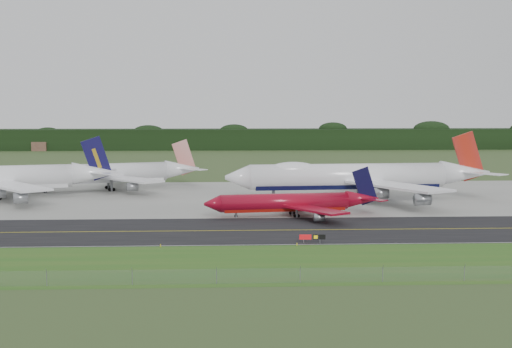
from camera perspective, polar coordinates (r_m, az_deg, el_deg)
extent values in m
plane|color=#365025|center=(151.23, 3.80, -4.23)|extent=(600.00, 600.00, 0.00)
cube|color=#275F1C|center=(117.17, 5.78, -7.08)|extent=(400.00, 30.00, 0.01)
cube|color=black|center=(147.31, 3.98, -4.48)|extent=(400.00, 32.00, 0.02)
cube|color=gray|center=(201.43, 2.14, -1.80)|extent=(400.00, 78.00, 0.01)
cube|color=gold|center=(147.31, 3.98, -4.48)|extent=(400.00, 0.40, 0.00)
cube|color=silver|center=(132.18, 4.77, -5.63)|extent=(400.00, 0.25, 0.00)
plane|color=slate|center=(104.41, 6.86, -8.03)|extent=(320.00, 0.00, 320.00)
cylinder|color=slate|center=(104.41, 6.86, -8.03)|extent=(0.10, 0.10, 2.20)
cube|color=black|center=(423.88, -0.47, 2.81)|extent=(700.00, 24.00, 12.00)
cylinder|color=white|center=(194.58, 7.29, -0.16)|extent=(53.47, 10.83, 6.74)
cube|color=black|center=(194.80, 7.28, -0.80)|extent=(50.70, 8.95, 2.36)
cone|color=white|center=(189.32, -1.50, -0.27)|extent=(7.14, 7.24, 6.74)
cone|color=white|center=(205.51, 16.39, 0.10)|extent=(14.50, 7.81, 6.74)
ellipsoid|color=white|center=(191.22, 2.98, 0.34)|extent=(14.16, 6.78, 4.30)
cube|color=white|center=(182.98, 11.26, -0.95)|extent=(23.12, 30.89, 0.58)
cube|color=white|center=(211.54, 8.69, -0.06)|extent=(19.54, 31.51, 0.58)
cube|color=#B22414|center=(205.46, 16.62, 1.37)|extent=(9.71, 1.29, 13.97)
cylinder|color=gray|center=(182.54, 9.95, -1.52)|extent=(3.89, 3.11, 2.83)
cylinder|color=gray|center=(210.00, 7.64, -0.59)|extent=(3.89, 3.11, 2.83)
cylinder|color=gray|center=(172.22, 13.18, -2.00)|extent=(3.89, 3.11, 2.83)
cylinder|color=gray|center=(224.13, 8.29, -0.22)|extent=(3.89, 3.11, 2.83)
cylinder|color=black|center=(191.20, 1.40, -2.01)|extent=(1.25, 0.64, 1.21)
cylinder|color=slate|center=(192.60, 8.78, -1.52)|extent=(1.01, 1.01, 4.51)
cylinder|color=black|center=(192.80, 8.77, -2.01)|extent=(1.26, 0.70, 1.21)
cylinder|color=slate|center=(199.69, 8.19, -1.27)|extent=(1.01, 1.01, 4.51)
cylinder|color=black|center=(199.88, 8.18, -1.74)|extent=(1.26, 0.70, 1.21)
cylinder|color=maroon|center=(164.80, 2.29, -2.26)|extent=(30.17, 8.16, 4.05)
cube|color=maroon|center=(164.98, 2.29, -2.71)|extent=(28.55, 6.95, 1.42)
cone|color=maroon|center=(161.86, -3.52, -2.41)|extent=(4.26, 4.53, 4.05)
cone|color=maroon|center=(170.00, 8.51, -1.98)|extent=(8.37, 5.10, 4.05)
cube|color=maroon|center=(158.17, 4.78, -2.86)|extent=(13.59, 16.90, 0.45)
cube|color=maroon|center=(174.11, 3.31, -2.09)|extent=(10.03, 17.50, 0.45)
cube|color=black|center=(169.83, 8.70, -0.95)|extent=(6.37, 1.21, 9.21)
cylinder|color=gray|center=(154.46, 5.07, -3.47)|extent=(2.42, 1.99, 1.70)
cylinder|color=gray|center=(178.02, 2.90, -2.28)|extent=(2.42, 1.99, 1.70)
cylinder|color=black|center=(163.05, -1.61, -3.38)|extent=(0.77, 0.43, 0.73)
cylinder|color=slate|center=(163.54, 3.28, -3.12)|extent=(0.64, 0.64, 2.09)
cylinder|color=black|center=(163.64, 3.28, -3.36)|extent=(0.77, 0.46, 0.73)
cylinder|color=slate|center=(167.81, 2.91, -2.90)|extent=(0.64, 0.64, 2.09)
cylinder|color=black|center=(167.91, 2.91, -3.13)|extent=(0.77, 0.46, 0.73)
cone|color=white|center=(208.30, -12.80, 0.08)|extent=(13.63, 9.12, 6.36)
cube|color=white|center=(194.17, -18.81, -0.93)|extent=(24.31, 27.41, 0.56)
cube|color=white|center=(222.27, -18.52, -0.15)|extent=(13.95, 29.39, 0.56)
cube|color=#110D3D|center=(208.00, -12.63, 1.23)|extent=(8.77, 2.59, 12.83)
cylinder|color=gray|center=(222.00, -19.46, -0.64)|extent=(4.00, 3.41, 2.67)
cylinder|color=gray|center=(182.70, -18.31, -1.84)|extent=(4.00, 3.41, 2.67)
cylinder|color=gray|center=(233.99, -17.91, -0.29)|extent=(4.00, 3.41, 2.67)
cylinder|color=white|center=(219.84, -12.47, 0.07)|extent=(40.83, 17.92, 5.70)
cube|color=white|center=(220.02, -12.46, -0.41)|extent=(38.44, 15.94, 2.00)
cone|color=white|center=(217.85, -18.50, -0.13)|extent=(6.62, 6.99, 5.70)
cone|color=white|center=(224.87, -5.92, 0.40)|extent=(12.05, 8.73, 5.70)
cube|color=white|center=(209.53, -10.07, -0.42)|extent=(21.39, 22.30, 0.51)
cube|color=white|center=(232.59, -11.12, 0.14)|extent=(10.33, 24.26, 0.51)
cube|color=#B4180C|center=(224.74, -5.77, 1.34)|extent=(7.63, 2.83, 11.33)
cylinder|color=gray|center=(204.13, -9.87, -1.01)|extent=(3.69, 3.23, 2.39)
cylinder|color=gray|center=(238.20, -11.42, -0.12)|extent=(3.69, 3.23, 2.39)
cylinder|color=black|center=(218.72, -16.50, -1.31)|extent=(1.12, 0.75, 1.03)
cylinder|color=slate|center=(217.59, -11.48, -0.89)|extent=(1.00, 1.00, 3.60)
cylinder|color=black|center=(217.73, -11.48, -1.23)|extent=(1.13, 0.80, 1.03)
cylinder|color=slate|center=(223.75, -11.74, -0.73)|extent=(1.00, 1.00, 3.60)
cylinder|color=black|center=(223.89, -11.73, -1.05)|extent=(1.13, 0.80, 1.03)
cylinder|color=slate|center=(133.12, 3.83, -5.40)|extent=(0.12, 0.12, 0.71)
cylinder|color=slate|center=(133.45, 5.14, -5.38)|extent=(0.12, 0.12, 0.71)
cube|color=#A20C11|center=(133.00, 3.97, -5.05)|extent=(2.23, 0.23, 0.91)
cube|color=black|center=(133.20, 4.79, -5.04)|extent=(1.02, 0.20, 0.91)
cube|color=black|center=(133.34, 5.32, -5.04)|extent=(1.22, 0.21, 0.91)
cylinder|color=yellow|center=(130.50, -7.65, -5.70)|extent=(0.16, 0.16, 0.50)
cylinder|color=yellow|center=(130.75, 3.29, -5.64)|extent=(0.16, 0.16, 0.50)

